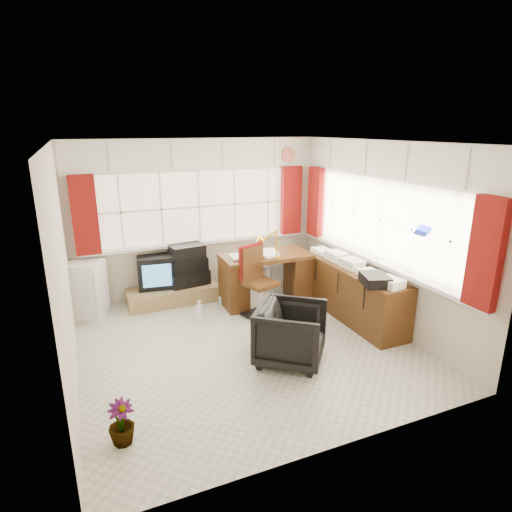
{
  "coord_description": "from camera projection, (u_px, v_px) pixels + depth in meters",
  "views": [
    {
      "loc": [
        -1.8,
        -4.55,
        2.67
      ],
      "look_at": [
        0.37,
        0.55,
        0.98
      ],
      "focal_mm": 30.0,
      "sensor_mm": 36.0,
      "label": 1
    }
  ],
  "objects": [
    {
      "name": "tv_bench",
      "position": [
        173.0,
        295.0,
        6.73
      ],
      "size": [
        1.4,
        0.5,
        0.25
      ],
      "primitive_type": "cube",
      "color": "#A07D50",
      "rests_on": "ground"
    },
    {
      "name": "spray_bottle_b",
      "position": [
        222.0,
        298.0,
        6.7
      ],
      "size": [
        0.11,
        0.11,
        0.18
      ],
      "primitive_type": "imported",
      "rotation": [
        0.0,
        0.0,
        -0.73
      ],
      "color": "#87CABB",
      "rests_on": "ground"
    },
    {
      "name": "window_right",
      "position": [
        376.0,
        256.0,
        5.91
      ],
      "size": [
        0.12,
        3.7,
        3.6
      ],
      "color": "beige",
      "rests_on": "room_walls"
    },
    {
      "name": "office_chair",
      "position": [
        291.0,
        333.0,
        4.99
      ],
      "size": [
        1.07,
        1.07,
        0.7
      ],
      "primitive_type": "imported",
      "rotation": [
        0.0,
        0.0,
        0.91
      ],
      "color": "black",
      "rests_on": "ground"
    },
    {
      "name": "ground",
      "position": [
        246.0,
        344.0,
        5.46
      ],
      "size": [
        4.0,
        4.0,
        0.0
      ],
      "primitive_type": "plane",
      "color": "beige",
      "rests_on": "ground"
    },
    {
      "name": "mini_fridge",
      "position": [
        86.0,
        289.0,
        6.19
      ],
      "size": [
        0.63,
        0.63,
        0.81
      ],
      "color": "white",
      "rests_on": "ground"
    },
    {
      "name": "desk_lamp",
      "position": [
        277.0,
        238.0,
        6.3
      ],
      "size": [
        0.18,
        0.17,
        0.44
      ],
      "color": "#EEAA0A",
      "rests_on": "desk"
    },
    {
      "name": "crt_tv",
      "position": [
        156.0,
        270.0,
        6.7
      ],
      "size": [
        0.62,
        0.59,
        0.51
      ],
      "color": "black",
      "rests_on": "tv_bench"
    },
    {
      "name": "desk",
      "position": [
        265.0,
        276.0,
        6.66
      ],
      "size": [
        1.38,
        0.7,
        0.82
      ],
      "color": "#552C14",
      "rests_on": "ground"
    },
    {
      "name": "spray_bottle_a",
      "position": [
        199.0,
        310.0,
        6.11
      ],
      "size": [
        0.16,
        0.16,
        0.3
      ],
      "primitive_type": "imported",
      "rotation": [
        0.0,
        0.0,
        0.49
      ],
      "color": "white",
      "rests_on": "ground"
    },
    {
      "name": "window_back",
      "position": [
        201.0,
        238.0,
        6.89
      ],
      "size": [
        3.7,
        0.12,
        3.6
      ],
      "color": "beige",
      "rests_on": "room_walls"
    },
    {
      "name": "radiator",
      "position": [
        275.0,
        283.0,
        6.95
      ],
      "size": [
        0.39,
        0.22,
        0.54
      ],
      "color": "white",
      "rests_on": "ground"
    },
    {
      "name": "hifi_stack",
      "position": [
        188.0,
        266.0,
        6.77
      ],
      "size": [
        0.66,
        0.47,
        0.65
      ],
      "color": "black",
      "rests_on": "tv_bench"
    },
    {
      "name": "credenza",
      "position": [
        352.0,
        291.0,
        6.16
      ],
      "size": [
        0.5,
        2.0,
        0.85
      ],
      "color": "#552C14",
      "rests_on": "ground"
    },
    {
      "name": "flower_vase",
      "position": [
        121.0,
        423.0,
        3.7
      ],
      "size": [
        0.28,
        0.28,
        0.41
      ],
      "primitive_type": "imported",
      "rotation": [
        0.0,
        0.0,
        0.25
      ],
      "color": "black",
      "rests_on": "ground"
    },
    {
      "name": "task_chair",
      "position": [
        256.0,
        278.0,
        6.2
      ],
      "size": [
        0.56,
        0.57,
        1.04
      ],
      "color": "black",
      "rests_on": "ground"
    },
    {
      "name": "file_tray",
      "position": [
        375.0,
        280.0,
        5.38
      ],
      "size": [
        0.42,
        0.47,
        0.13
      ],
      "primitive_type": "cube",
      "rotation": [
        0.0,
        0.0,
        -0.31
      ],
      "color": "black",
      "rests_on": "credenza"
    },
    {
      "name": "room_walls",
      "position": [
        245.0,
        230.0,
        5.02
      ],
      "size": [
        4.0,
        4.0,
        4.0
      ],
      "color": "beige",
      "rests_on": "ground"
    },
    {
      "name": "overhead_cabinets",
      "position": [
        284.0,
        157.0,
        6.03
      ],
      "size": [
        3.98,
        3.98,
        0.48
      ],
      "color": "white",
      "rests_on": "room_walls"
    },
    {
      "name": "curtains",
      "position": [
        281.0,
        214.0,
        6.19
      ],
      "size": [
        3.83,
        3.83,
        1.15
      ],
      "color": "maroon",
      "rests_on": "room_walls"
    }
  ]
}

